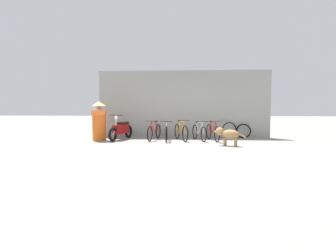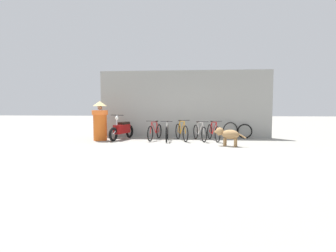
# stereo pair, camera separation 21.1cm
# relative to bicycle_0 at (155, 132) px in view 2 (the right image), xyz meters

# --- Properties ---
(ground_plane) EXTENTS (60.00, 60.00, 0.00)m
(ground_plane) POSITION_rel_bicycle_0_xyz_m (1.18, -2.25, -0.33)
(ground_plane) COLOR gray
(shop_wall_back) EXTENTS (7.50, 0.20, 2.93)m
(shop_wall_back) POSITION_rel_bicycle_0_xyz_m (1.18, 0.99, 1.13)
(shop_wall_back) COLOR gray
(shop_wall_back) RESTS_ON ground
(bicycle_0) EXTENTS (0.49, 1.68, 0.80)m
(bicycle_0) POSITION_rel_bicycle_0_xyz_m (0.00, 0.00, 0.00)
(bicycle_0) COLOR black
(bicycle_0) RESTS_ON ground
(bicycle_1) EXTENTS (0.46, 1.69, 0.80)m
(bicycle_1) POSITION_rel_bicycle_0_xyz_m (0.52, -0.24, -0.00)
(bicycle_1) COLOR black
(bicycle_1) RESTS_ON ground
(bicycle_2) EXTENTS (0.63, 1.58, 0.84)m
(bicycle_2) POSITION_rel_bicycle_0_xyz_m (1.10, -0.11, 0.02)
(bicycle_2) COLOR black
(bicycle_2) RESTS_ON ground
(bicycle_3) EXTENTS (0.58, 1.62, 0.79)m
(bicycle_3) POSITION_rel_bicycle_0_xyz_m (1.82, -0.08, 0.00)
(bicycle_3) COLOR black
(bicycle_3) RESTS_ON ground
(bicycle_4) EXTENTS (0.50, 1.66, 0.81)m
(bicycle_4) POSITION_rel_bicycle_0_xyz_m (2.37, -0.08, 0.01)
(bicycle_4) COLOR black
(bicycle_4) RESTS_ON ground
(motorcycle) EXTENTS (0.68, 1.81, 1.04)m
(motorcycle) POSITION_rel_bicycle_0_xyz_m (-1.37, -0.05, 0.08)
(motorcycle) COLOR black
(motorcycle) RESTS_ON ground
(stray_dog) EXTENTS (1.05, 0.58, 0.64)m
(stray_dog) POSITION_rel_bicycle_0_xyz_m (2.74, -1.51, 0.08)
(stray_dog) COLOR #997247
(stray_dog) RESTS_ON ground
(person_in_robes) EXTENTS (0.78, 0.78, 1.58)m
(person_in_robes) POSITION_rel_bicycle_0_xyz_m (-2.17, -0.37, 0.47)
(person_in_robes) COLOR orange
(person_in_robes) RESTS_ON ground
(spare_tire_left) EXTENTS (0.62, 0.21, 0.63)m
(spare_tire_left) POSITION_rel_bicycle_0_xyz_m (3.76, 0.75, -0.02)
(spare_tire_left) COLOR black
(spare_tire_left) RESTS_ON ground
(spare_tire_right) EXTENTS (0.67, 0.28, 0.70)m
(spare_tire_right) POSITION_rel_bicycle_0_xyz_m (3.15, 0.73, 0.02)
(spare_tire_right) COLOR black
(spare_tire_right) RESTS_ON ground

